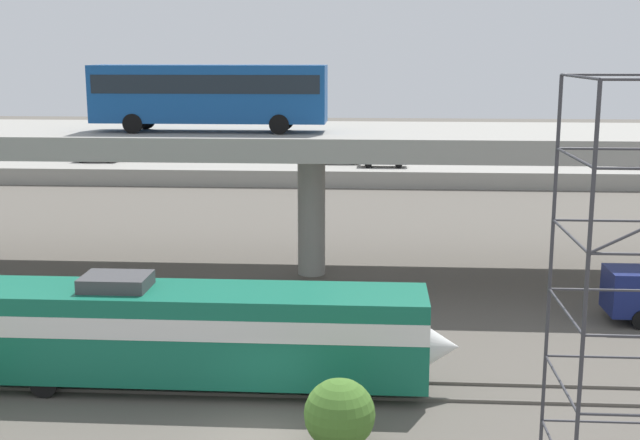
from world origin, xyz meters
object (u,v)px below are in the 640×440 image
object	(u,v)px
parked_car_1	(384,159)
parked_car_3	(330,152)
transit_bus_on_overpass	(210,91)
parked_car_0	(340,156)
train_locomotive	(218,330)
parked_car_5	(571,155)
parked_car_6	(167,150)
parked_car_2	(98,154)

from	to	relation	value
parked_car_1	parked_car_3	bearing A→B (deg)	-41.03
transit_bus_on_overpass	parked_car_3	bearing A→B (deg)	83.92
parked_car_0	parked_car_1	bearing A→B (deg)	152.85
train_locomotive	transit_bus_on_overpass	world-z (taller)	transit_bus_on_overpass
parked_car_5	parked_car_6	world-z (taller)	same
transit_bus_on_overpass	parked_car_0	size ratio (longest dim) A/B	2.77
parked_car_0	parked_car_3	size ratio (longest dim) A/B	1.07
parked_car_6	train_locomotive	bearing A→B (deg)	105.94
parked_car_0	parked_car_2	distance (m)	23.58
parked_car_6	parked_car_1	bearing A→B (deg)	166.63
parked_car_5	parked_car_6	distance (m)	39.76
parked_car_3	parked_car_5	xyz separation A→B (m)	(23.21, -0.56, 0.00)
parked_car_2	parked_car_5	distance (m)	45.80
transit_bus_on_overpass	parked_car_2	bearing A→B (deg)	117.00
train_locomotive	transit_bus_on_overpass	size ratio (longest dim) A/B	1.49
parked_car_1	parked_car_2	bearing A→B (deg)	-3.80
parked_car_0	parked_car_6	distance (m)	17.82
parked_car_3	parked_car_2	bearing A→B (deg)	-173.19
transit_bus_on_overpass	parked_car_5	distance (m)	47.67
parked_car_6	parked_car_0	bearing A→B (deg)	170.23
train_locomotive	parked_car_0	world-z (taller)	train_locomotive
parked_car_2	parked_car_3	xyz separation A→B (m)	(22.54, 2.69, -0.00)
parked_car_1	parked_car_5	size ratio (longest dim) A/B	1.11
parked_car_0	parked_car_5	distance (m)	22.25
parked_car_3	parked_car_6	world-z (taller)	same
parked_car_2	parked_car_3	world-z (taller)	same
parked_car_3	parked_car_6	size ratio (longest dim) A/B	0.95
transit_bus_on_overpass	parked_car_2	world-z (taller)	transit_bus_on_overpass
parked_car_1	train_locomotive	bearing A→B (deg)	82.45
parked_car_2	parked_car_5	xyz separation A→B (m)	(45.75, 2.13, -0.00)
parked_car_2	parked_car_6	distance (m)	6.87
parked_car_3	parked_car_6	bearing A→B (deg)	177.81
parked_car_1	parked_car_5	xyz separation A→B (m)	(18.00, 3.98, -0.00)
parked_car_1	parked_car_5	distance (m)	18.43
transit_bus_on_overpass	parked_car_1	size ratio (longest dim) A/B	2.66
parked_car_1	parked_car_6	world-z (taller)	same
parked_car_0	parked_car_1	world-z (taller)	same
parked_car_2	parked_car_6	xyz separation A→B (m)	(6.01, 3.33, 0.00)
train_locomotive	parked_car_1	world-z (taller)	train_locomotive
parked_car_0	parked_car_3	distance (m)	2.61
parked_car_2	transit_bus_on_overpass	bearing A→B (deg)	117.00
parked_car_5	parked_car_6	bearing A→B (deg)	-1.72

